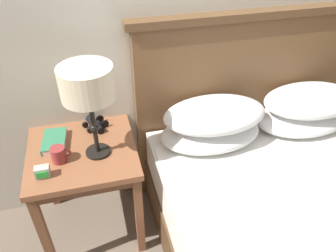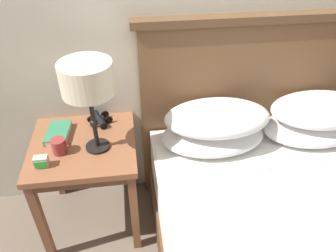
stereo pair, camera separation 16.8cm
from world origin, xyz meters
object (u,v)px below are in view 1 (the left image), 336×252
at_px(coffee_mug, 59,155).
at_px(bed, 302,235).
at_px(binoculars_pair, 95,124).
at_px(alarm_clock, 42,172).
at_px(book_on_nightstand, 54,141).
at_px(nightstand, 84,160).
at_px(table_lamp, 87,86).

bearing_deg(coffee_mug, bed, -24.60).
xyz_separation_m(binoculars_pair, alarm_clock, (-0.28, -0.35, 0.01)).
distance_m(bed, book_on_nightstand, 1.42).
bearing_deg(nightstand, alarm_clock, -137.78).
height_order(nightstand, alarm_clock, alarm_clock).
relative_size(book_on_nightstand, binoculars_pair, 1.29).
height_order(nightstand, bed, bed).
xyz_separation_m(table_lamp, coffee_mug, (-0.20, -0.02, -0.36)).
bearing_deg(book_on_nightstand, binoculars_pair, 22.46).
height_order(table_lamp, alarm_clock, table_lamp).
distance_m(bed, coffee_mug, 1.33).
bearing_deg(nightstand, coffee_mug, -146.25).
xyz_separation_m(table_lamp, binoculars_pair, (0.00, 0.23, -0.38)).
height_order(nightstand, coffee_mug, coffee_mug).
relative_size(bed, book_on_nightstand, 9.12).
relative_size(bed, alarm_clock, 27.63).
relative_size(table_lamp, alarm_clock, 7.17).
relative_size(table_lamp, book_on_nightstand, 2.37).
bearing_deg(nightstand, binoculars_pair, 62.83).
bearing_deg(bed, nightstand, 150.09).
relative_size(bed, table_lamp, 3.85).
relative_size(table_lamp, binoculars_pair, 3.06).
bearing_deg(book_on_nightstand, alarm_clock, -100.53).
height_order(table_lamp, binoculars_pair, table_lamp).
height_order(coffee_mug, alarm_clock, coffee_mug).
xyz_separation_m(nightstand, coffee_mug, (-0.11, -0.07, 0.13)).
relative_size(nightstand, bed, 0.33).
bearing_deg(nightstand, table_lamp, -33.18).
xyz_separation_m(nightstand, table_lamp, (0.09, -0.06, 0.49)).
relative_size(bed, coffee_mug, 18.78).
height_order(book_on_nightstand, coffee_mug, coffee_mug).
relative_size(binoculars_pair, alarm_clock, 2.34).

